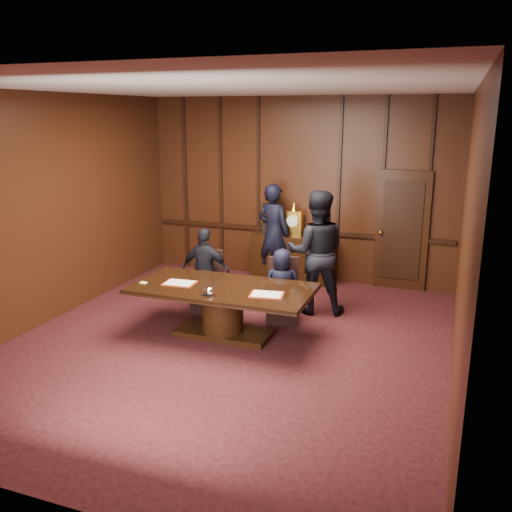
{
  "coord_description": "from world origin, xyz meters",
  "views": [
    {
      "loc": [
        2.83,
        -6.55,
        3.18
      ],
      "look_at": [
        0.05,
        1.02,
        1.05
      ],
      "focal_mm": 38.0,
      "sensor_mm": 36.0,
      "label": 1
    }
  ],
  "objects_px": {
    "signatory_left": "(206,271)",
    "witness_left": "(273,233)",
    "signatory_right": "(282,286)",
    "witness_right": "(316,252)",
    "conference_table": "(223,303)",
    "sideboard": "(293,256)"
  },
  "relations": [
    {
      "from": "signatory_left",
      "to": "witness_right",
      "type": "xyz_separation_m",
      "value": [
        1.67,
        0.65,
        0.3
      ]
    },
    {
      "from": "sideboard",
      "to": "signatory_right",
      "type": "bearing_deg",
      "value": -78.12
    },
    {
      "from": "signatory_left",
      "to": "signatory_right",
      "type": "xyz_separation_m",
      "value": [
        1.3,
        0.0,
        -0.11
      ]
    },
    {
      "from": "sideboard",
      "to": "signatory_right",
      "type": "height_order",
      "value": "sideboard"
    },
    {
      "from": "conference_table",
      "to": "witness_left",
      "type": "distance_m",
      "value": 2.87
    },
    {
      "from": "signatory_right",
      "to": "witness_left",
      "type": "xyz_separation_m",
      "value": [
        -0.82,
        2.03,
        0.36
      ]
    },
    {
      "from": "witness_right",
      "to": "sideboard",
      "type": "bearing_deg",
      "value": -77.52
    },
    {
      "from": "signatory_right",
      "to": "witness_left",
      "type": "relative_size",
      "value": 0.62
    },
    {
      "from": "signatory_right",
      "to": "witness_left",
      "type": "distance_m",
      "value": 2.22
    },
    {
      "from": "conference_table",
      "to": "signatory_right",
      "type": "distance_m",
      "value": 1.03
    },
    {
      "from": "signatory_left",
      "to": "witness_left",
      "type": "height_order",
      "value": "witness_left"
    },
    {
      "from": "signatory_right",
      "to": "witness_right",
      "type": "bearing_deg",
      "value": -137.16
    },
    {
      "from": "witness_left",
      "to": "signatory_right",
      "type": "bearing_deg",
      "value": 130.6
    },
    {
      "from": "signatory_left",
      "to": "witness_left",
      "type": "xyz_separation_m",
      "value": [
        0.48,
        2.03,
        0.25
      ]
    },
    {
      "from": "witness_left",
      "to": "witness_right",
      "type": "xyz_separation_m",
      "value": [
        1.19,
        -1.38,
        0.05
      ]
    },
    {
      "from": "conference_table",
      "to": "witness_right",
      "type": "relative_size",
      "value": 1.3
    },
    {
      "from": "signatory_left",
      "to": "witness_right",
      "type": "height_order",
      "value": "witness_right"
    },
    {
      "from": "sideboard",
      "to": "signatory_left",
      "type": "relative_size",
      "value": 1.14
    },
    {
      "from": "sideboard",
      "to": "conference_table",
      "type": "relative_size",
      "value": 0.61
    },
    {
      "from": "sideboard",
      "to": "witness_left",
      "type": "height_order",
      "value": "witness_left"
    },
    {
      "from": "witness_left",
      "to": "witness_right",
      "type": "relative_size",
      "value": 0.95
    },
    {
      "from": "sideboard",
      "to": "witness_left",
      "type": "bearing_deg",
      "value": -155.74
    }
  ]
}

